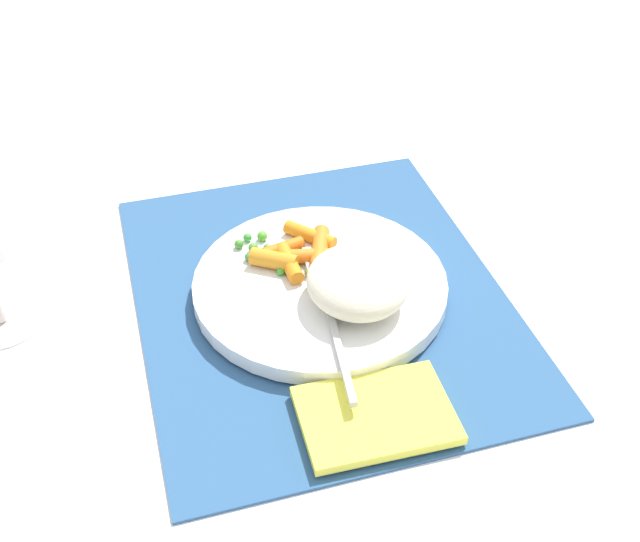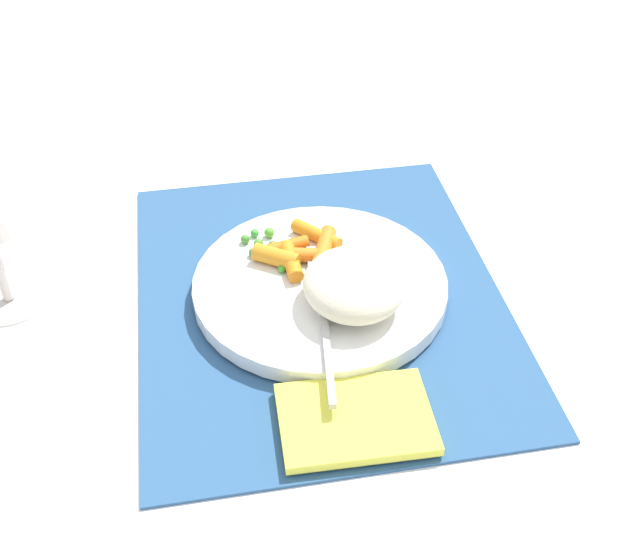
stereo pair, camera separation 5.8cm
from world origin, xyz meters
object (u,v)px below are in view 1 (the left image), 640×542
object	(u,v)px
carrot_portion	(299,252)
napkin	(371,416)
rice_mound	(357,282)
fork	(327,302)
plate	(320,286)

from	to	relation	value
carrot_portion	napkin	distance (m)	0.19
rice_mound	fork	xyz separation A→B (m)	(0.00, 0.03, -0.02)
carrot_portion	fork	world-z (taller)	carrot_portion
rice_mound	carrot_portion	bearing A→B (deg)	25.27
plate	rice_mound	xyz separation A→B (m)	(-0.04, -0.02, 0.03)
plate	carrot_portion	distance (m)	0.04
carrot_portion	napkin	world-z (taller)	carrot_portion
fork	napkin	world-z (taller)	fork
fork	napkin	xyz separation A→B (m)	(-0.12, 0.00, -0.01)
rice_mound	carrot_portion	xyz separation A→B (m)	(0.07, 0.03, -0.01)
rice_mound	fork	distance (m)	0.03
plate	napkin	xyz separation A→B (m)	(-0.15, 0.00, -0.00)
rice_mound	napkin	xyz separation A→B (m)	(-0.12, 0.03, -0.03)
napkin	rice_mound	bearing A→B (deg)	-12.93
rice_mound	carrot_portion	distance (m)	0.08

